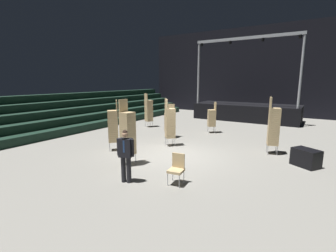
% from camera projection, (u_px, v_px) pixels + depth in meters
% --- Properties ---
extents(ground_plane, '(22.00, 30.00, 0.10)m').
position_uv_depth(ground_plane, '(177.00, 156.00, 10.29)').
color(ground_plane, gray).
extents(arena_end_wall, '(22.00, 0.30, 8.00)m').
position_uv_depth(arena_end_wall, '(259.00, 71.00, 22.01)').
color(arena_end_wall, black).
rests_on(arena_end_wall, ground_plane).
extents(bleacher_bank_left, '(3.75, 24.00, 2.25)m').
position_uv_depth(bleacher_bank_left, '(64.00, 112.00, 15.68)').
color(bleacher_bank_left, black).
rests_on(bleacher_bank_left, ground_plane).
extents(stage_riser, '(8.00, 3.09, 6.31)m').
position_uv_depth(stage_riser, '(246.00, 111.00, 19.52)').
color(stage_riser, black).
rests_on(stage_riser, ground_plane).
extents(man_with_tie, '(0.57, 0.34, 1.68)m').
position_uv_depth(man_with_tie, '(126.00, 153.00, 7.40)').
color(man_with_tie, black).
rests_on(man_with_tie, ground_plane).
extents(chair_stack_front_left, '(0.48, 0.48, 2.48)m').
position_uv_depth(chair_stack_front_left, '(128.00, 133.00, 8.96)').
color(chair_stack_front_left, '#B2B5BA').
rests_on(chair_stack_front_left, ground_plane).
extents(chair_stack_front_right, '(0.62, 0.62, 2.31)m').
position_uv_depth(chair_stack_front_right, '(113.00, 126.00, 10.85)').
color(chair_stack_front_right, '#B2B5BA').
rests_on(chair_stack_front_right, ground_plane).
extents(chair_stack_mid_left, '(0.46, 0.46, 1.88)m').
position_uv_depth(chair_stack_mid_left, '(170.00, 121.00, 13.35)').
color(chair_stack_mid_left, '#B2B5BA').
rests_on(chair_stack_mid_left, ground_plane).
extents(chair_stack_mid_right, '(0.62, 0.62, 2.31)m').
position_uv_depth(chair_stack_mid_right, '(170.00, 123.00, 11.63)').
color(chair_stack_mid_right, '#B2B5BA').
rests_on(chair_stack_mid_right, ground_plane).
extents(chair_stack_mid_centre, '(0.59, 0.59, 2.31)m').
position_uv_depth(chair_stack_mid_centre, '(149.00, 110.00, 16.45)').
color(chair_stack_mid_centre, '#B2B5BA').
rests_on(chair_stack_mid_centre, ground_plane).
extents(chair_stack_rear_left, '(0.61, 0.61, 1.88)m').
position_uv_depth(chair_stack_rear_left, '(212.00, 118.00, 14.61)').
color(chair_stack_rear_left, '#B2B5BA').
rests_on(chair_stack_rear_left, ground_plane).
extents(chair_stack_rear_right, '(0.54, 0.54, 2.48)m').
position_uv_depth(chair_stack_rear_right, '(274.00, 126.00, 10.29)').
color(chair_stack_rear_right, '#B2B5BA').
rests_on(chair_stack_rear_right, ground_plane).
extents(equipment_road_case, '(1.08, 0.99, 0.66)m').
position_uv_depth(equipment_road_case, '(306.00, 158.00, 8.91)').
color(equipment_road_case, black).
rests_on(equipment_road_case, ground_plane).
extents(loose_chair_near_man, '(0.49, 0.49, 0.95)m').
position_uv_depth(loose_chair_near_man, '(177.00, 167.00, 7.37)').
color(loose_chair_near_man, '#B2B5BA').
rests_on(loose_chair_near_man, ground_plane).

